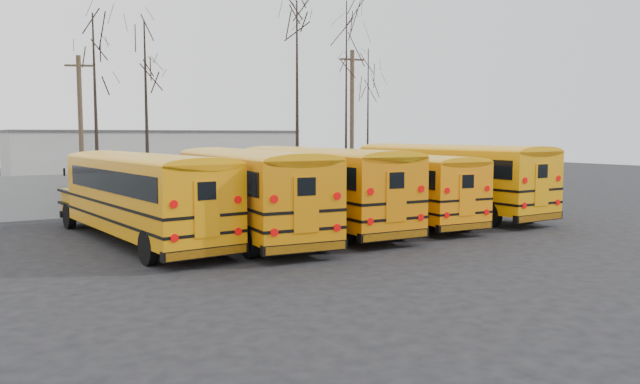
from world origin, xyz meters
TOP-DOWN VIEW (x-y plane):
  - ground at (0.00, 0.00)m, footprint 120.00×120.00m
  - fence at (0.00, 12.00)m, footprint 40.00×0.04m
  - distant_building at (2.00, 32.00)m, footprint 22.00×8.00m
  - bus_a at (-7.21, 3.48)m, footprint 3.51×11.66m
  - bus_b at (-3.56, 2.72)m, footprint 3.90×12.03m
  - bus_c at (-0.20, 3.15)m, footprint 3.27×12.02m
  - bus_d at (3.51, 3.06)m, footprint 3.29×11.02m
  - bus_e at (7.13, 3.67)m, footprint 3.12×12.21m
  - utility_pole_left at (-6.63, 16.70)m, footprint 1.34×0.63m
  - utility_pole_right at (11.43, 17.64)m, footprint 1.69×0.48m
  - tree_1 at (-6.13, 15.37)m, footprint 0.26×0.26m
  - tree_2 at (-3.07, 16.91)m, footprint 0.26×0.26m
  - tree_3 at (6.90, 17.34)m, footprint 0.26×0.26m
  - tree_4 at (10.12, 16.43)m, footprint 0.26×0.26m
  - tree_5 at (12.92, 17.81)m, footprint 0.26×0.26m

SIDE VIEW (x-z plane):
  - ground at x=0.00m, z-range 0.00..0.00m
  - fence at x=0.00m, z-range 0.00..2.00m
  - bus_d at x=3.51m, z-range 0.26..3.30m
  - bus_a at x=-7.21m, z-range 0.28..3.49m
  - bus_b at x=-3.56m, z-range 0.28..3.60m
  - bus_c at x=-0.20m, z-range 0.29..3.62m
  - bus_e at x=7.13m, z-range 0.29..3.69m
  - distant_building at x=2.00m, z-range 0.00..4.00m
  - utility_pole_left at x=-6.63m, z-range 0.11..8.04m
  - tree_5 at x=12.92m, z-range 0.00..9.80m
  - utility_pole_right at x=11.43m, z-range 0.13..9.69m
  - tree_1 at x=-6.13m, z-range 0.00..9.94m
  - tree_2 at x=-3.07m, z-range 0.00..10.10m
  - tree_3 at x=6.90m, z-range 0.00..12.33m
  - tree_4 at x=10.12m, z-range 0.00..12.53m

